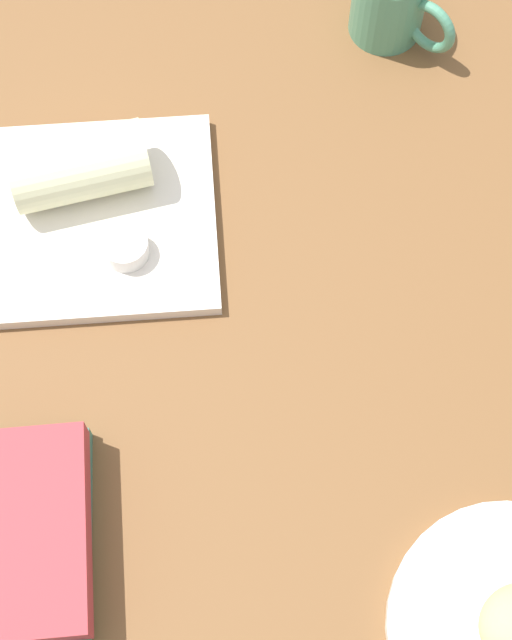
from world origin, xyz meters
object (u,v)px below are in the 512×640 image
Objects in this scene: book_stack at (14,538)px; coffee_mug at (392,1)px; sauce_cup at (125,247)px; square_plate at (104,218)px; breakfast_wrap at (80,166)px.

book_stack is 70.79cm from coffee_mug.
sauce_cup is at bearing -53.34° from coffee_mug.
book_stack is (32.85, -11.50, 2.08)cm from square_plate.
breakfast_wrap is at bearing -66.55° from coffee_mug.
coffee_mug reaches higher than book_stack.
book_stack is at bearing -19.29° from square_plate.
square_plate is at bearing -60.56° from coffee_mug.
sauce_cup is at bearing 154.31° from book_stack.
square_plate is 1.67× the size of breakfast_wrap.
square_plate is 6.12cm from breakfast_wrap.
coffee_mug is (-20.04, 35.51, 4.00)cm from square_plate.
coffee_mug reaches higher than sauce_cup.
book_stack is at bearing -25.69° from sauce_cup.
coffee_mug reaches higher than square_plate.
coffee_mug is at bearing 119.44° from square_plate.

